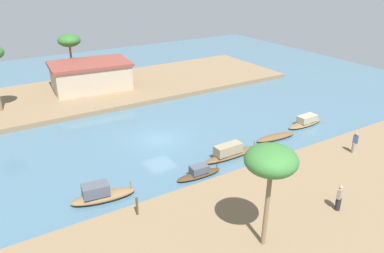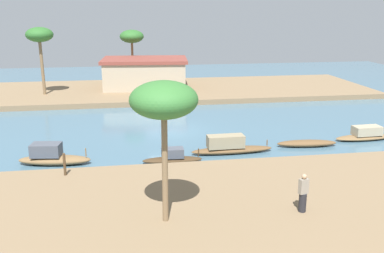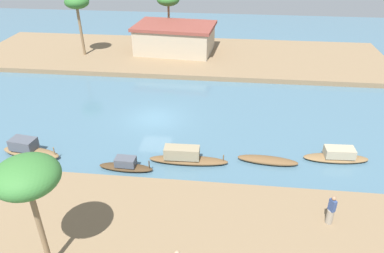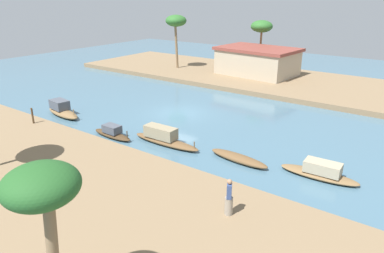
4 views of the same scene
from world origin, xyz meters
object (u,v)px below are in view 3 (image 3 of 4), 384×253
(sampan_with_red_awning, at_px, (186,157))
(palm_tree_left_near, at_px, (27,178))
(palm_tree_right_tall, at_px, (168,0))
(sampan_foreground, at_px, (29,150))
(sampan_downstream_large, at_px, (268,160))
(mooring_post, at_px, (18,172))
(sampan_upstream_small, at_px, (337,156))
(riverside_building, at_px, (175,38))
(palm_tree_right_short, at_px, (77,3))
(person_on_near_bank, at_px, (331,212))
(sampan_midstream, at_px, (126,165))

(sampan_with_red_awning, height_order, palm_tree_left_near, palm_tree_left_near)
(palm_tree_left_near, bearing_deg, palm_tree_right_tall, 90.41)
(sampan_foreground, bearing_deg, sampan_downstream_large, 11.19)
(sampan_foreground, bearing_deg, mooring_post, -62.86)
(sampan_upstream_small, xyz_separation_m, palm_tree_left_near, (-15.26, -11.04, 5.18))
(sampan_foreground, height_order, riverside_building, riverside_building)
(sampan_with_red_awning, relative_size, sampan_upstream_small, 1.22)
(palm_tree_left_near, bearing_deg, mooring_post, 128.25)
(sampan_foreground, relative_size, riverside_building, 0.46)
(sampan_downstream_large, bearing_deg, palm_tree_right_short, 141.20)
(sampan_upstream_small, relative_size, riverside_building, 0.46)
(sampan_with_red_awning, relative_size, palm_tree_right_tall, 0.88)
(sampan_upstream_small, bearing_deg, mooring_post, -168.27)
(palm_tree_left_near, bearing_deg, sampan_upstream_small, 35.90)
(sampan_downstream_large, relative_size, sampan_with_red_awning, 0.77)
(palm_tree_left_near, bearing_deg, sampan_foreground, 122.31)
(palm_tree_right_tall, relative_size, riverside_building, 0.63)
(sampan_downstream_large, height_order, palm_tree_right_tall, palm_tree_right_tall)
(palm_tree_left_near, bearing_deg, riverside_building, 88.26)
(palm_tree_right_short, bearing_deg, sampan_downstream_large, -43.81)
(person_on_near_bank, distance_m, palm_tree_right_short, 34.09)
(person_on_near_bank, bearing_deg, sampan_downstream_large, -2.29)
(sampan_upstream_small, xyz_separation_m, riverside_building, (-14.29, 20.76, 1.74))
(sampan_midstream, relative_size, person_on_near_bank, 2.08)
(mooring_post, bearing_deg, palm_tree_right_tall, 81.24)
(sampan_midstream, height_order, sampan_upstream_small, sampan_upstream_small)
(sampan_downstream_large, height_order, mooring_post, mooring_post)
(palm_tree_right_short, bearing_deg, palm_tree_left_near, -72.30)
(sampan_with_red_awning, height_order, person_on_near_bank, person_on_near_bank)
(sampan_with_red_awning, height_order, palm_tree_right_short, palm_tree_right_short)
(sampan_upstream_small, relative_size, mooring_post, 3.66)
(sampan_midstream, xyz_separation_m, sampan_with_red_awning, (3.80, 1.21, 0.13))
(sampan_foreground, bearing_deg, person_on_near_bank, -6.58)
(palm_tree_left_near, relative_size, riverside_building, 0.61)
(sampan_downstream_large, distance_m, mooring_post, 15.86)
(riverside_building, bearing_deg, sampan_with_red_awning, -74.33)
(sampan_downstream_large, height_order, sampan_upstream_small, sampan_upstream_small)
(sampan_foreground, bearing_deg, sampan_with_red_awning, 9.73)
(palm_tree_left_near, distance_m, palm_tree_right_short, 30.74)
(sampan_midstream, height_order, palm_tree_left_near, palm_tree_left_near)
(mooring_post, bearing_deg, sampan_upstream_small, 14.22)
(sampan_foreground, height_order, palm_tree_left_near, palm_tree_left_near)
(sampan_midstream, bearing_deg, palm_tree_left_near, -96.60)
(palm_tree_right_tall, bearing_deg, sampan_midstream, -86.76)
(sampan_midstream, bearing_deg, person_on_near_bank, -16.84)
(sampan_downstream_large, xyz_separation_m, sampan_with_red_awning, (-5.49, -0.59, 0.24))
(sampan_midstream, height_order, sampan_with_red_awning, sampan_with_red_awning)
(sampan_with_red_awning, xyz_separation_m, palm_tree_right_tall, (-5.31, 25.35, 5.30))
(sampan_downstream_large, xyz_separation_m, palm_tree_right_short, (-19.89, 19.08, 6.09))
(person_on_near_bank, xyz_separation_m, palm_tree_right_tall, (-13.55, 30.65, 4.52))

